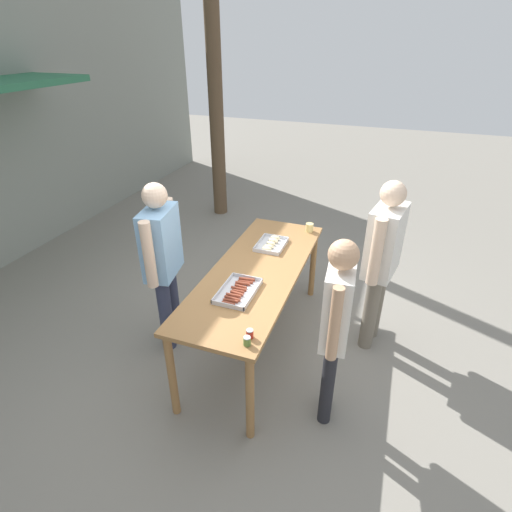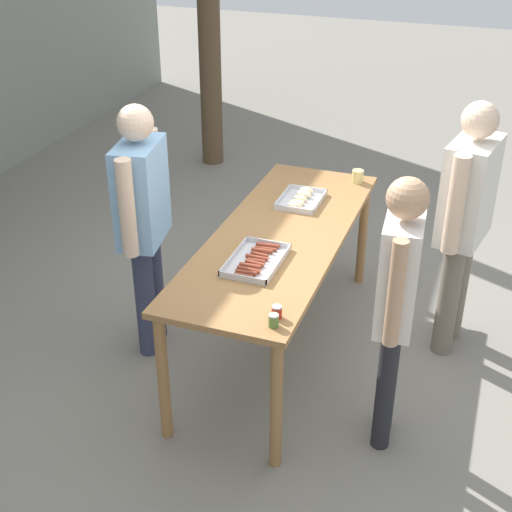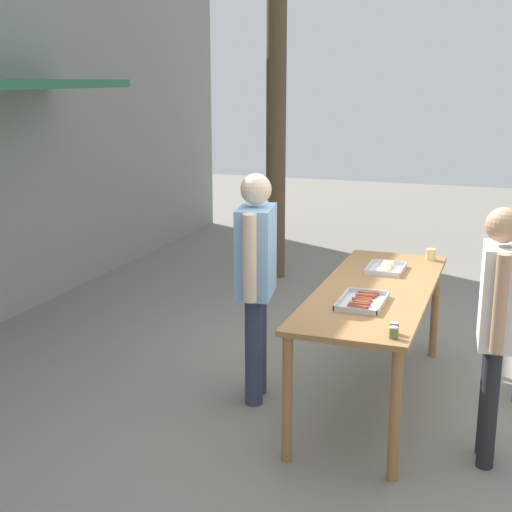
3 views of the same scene
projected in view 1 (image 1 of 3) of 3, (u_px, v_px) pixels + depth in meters
ground_plane at (256, 342)px, 4.32m from camera, size 24.00×24.00×0.00m
serving_table at (256, 279)px, 3.92m from camera, size 2.31×0.82×0.92m
food_tray_sausages at (238, 291)px, 3.51m from camera, size 0.48×0.30×0.04m
food_tray_buns at (271, 244)px, 4.29m from camera, size 0.38×0.29×0.06m
condiment_jar_mustard at (247, 341)px, 2.92m from camera, size 0.06×0.06×0.07m
condiment_jar_ketchup at (250, 334)px, 2.99m from camera, size 0.06×0.06×0.07m
beer_cup at (310, 228)px, 4.59m from camera, size 0.09×0.09×0.10m
person_server_behind_table at (162, 255)px, 3.84m from camera, size 0.65×0.33×1.78m
person_customer_holding_hotdog at (336, 319)px, 3.02m from camera, size 0.53×0.23×1.70m
person_customer_with_cup at (383, 254)px, 3.84m from camera, size 0.69×0.35×1.79m
utility_pole at (213, 37)px, 6.06m from camera, size 1.10×0.24×5.59m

